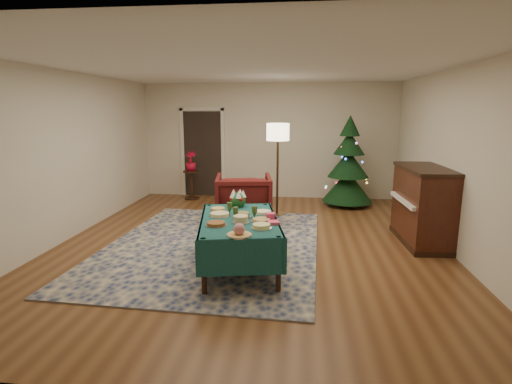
# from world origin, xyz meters

# --- Properties ---
(room_shell) EXTENTS (7.00, 7.00, 7.00)m
(room_shell) POSITION_xyz_m (0.00, 0.00, 1.35)
(room_shell) COLOR #593319
(room_shell) RESTS_ON ground
(doorway) EXTENTS (1.08, 0.04, 2.16)m
(doorway) POSITION_xyz_m (-1.60, 3.48, 1.10)
(doorway) COLOR black
(doorway) RESTS_ON ground
(rug) EXTENTS (3.39, 4.35, 0.02)m
(rug) POSITION_xyz_m (-0.57, -0.19, 0.01)
(rug) COLOR navy
(rug) RESTS_ON ground
(buffet_table) EXTENTS (1.32, 1.90, 0.68)m
(buffet_table) POSITION_xyz_m (-0.03, -1.00, 0.54)
(buffet_table) COLOR black
(buffet_table) RESTS_ON ground
(platter_0) EXTENTS (0.29, 0.29, 0.15)m
(platter_0) POSITION_xyz_m (0.08, -1.72, 0.74)
(platter_0) COLOR silver
(platter_0) RESTS_ON buffet_table
(platter_1) EXTENTS (0.25, 0.25, 0.06)m
(platter_1) POSITION_xyz_m (0.30, -1.41, 0.70)
(platter_1) COLOR silver
(platter_1) RESTS_ON buffet_table
(platter_2) EXTENTS (0.26, 0.26, 0.05)m
(platter_2) POSITION_xyz_m (-0.26, -1.35, 0.70)
(platter_2) COLOR silver
(platter_2) RESTS_ON buffet_table
(platter_3) EXTENTS (0.22, 0.22, 0.09)m
(platter_3) POSITION_xyz_m (0.02, -1.19, 0.72)
(platter_3) COLOR silver
(platter_3) RESTS_ON buffet_table
(platter_4) EXTENTS (0.26, 0.26, 0.04)m
(platter_4) POSITION_xyz_m (0.27, -1.10, 0.70)
(platter_4) COLOR silver
(platter_4) RESTS_ON buffet_table
(platter_5) EXTENTS (0.29, 0.29, 0.05)m
(platter_5) POSITION_xyz_m (-0.31, -0.90, 0.70)
(platter_5) COLOR silver
(platter_5) RESTS_ON buffet_table
(platter_6) EXTENTS (0.24, 0.24, 0.07)m
(platter_6) POSITION_xyz_m (-0.00, -0.93, 0.71)
(platter_6) COLOR silver
(platter_6) RESTS_ON buffet_table
(platter_7) EXTENTS (0.26, 0.26, 0.04)m
(platter_7) POSITION_xyz_m (0.25, -0.70, 0.70)
(platter_7) COLOR silver
(platter_7) RESTS_ON buffet_table
(platter_8) EXTENTS (0.23, 0.23, 0.04)m
(platter_8) POSITION_xyz_m (-0.39, -0.60, 0.70)
(platter_8) COLOR silver
(platter_8) RESTS_ON buffet_table
(goblet_0) EXTENTS (0.07, 0.07, 0.16)m
(goblet_0) POSITION_xyz_m (-0.20, -0.76, 0.76)
(goblet_0) COLOR #2D471E
(goblet_0) RESTS_ON buffet_table
(goblet_1) EXTENTS (0.07, 0.07, 0.16)m
(goblet_1) POSITION_xyz_m (0.17, -0.94, 0.76)
(goblet_1) COLOR #2D471E
(goblet_1) RESTS_ON buffet_table
(goblet_2) EXTENTS (0.07, 0.07, 0.16)m
(goblet_2) POSITION_xyz_m (-0.08, -1.01, 0.76)
(goblet_2) COLOR #2D471E
(goblet_2) RESTS_ON buffet_table
(napkin_stack) EXTENTS (0.16, 0.16, 0.04)m
(napkin_stack) POSITION_xyz_m (0.43, -1.20, 0.70)
(napkin_stack) COLOR #F94565
(napkin_stack) RESTS_ON buffet_table
(gift_box) EXTENTS (0.13, 0.13, 0.09)m
(gift_box) POSITION_xyz_m (0.38, -1.01, 0.72)
(gift_box) COLOR #D63B6B
(gift_box) RESTS_ON buffet_table
(centerpiece) EXTENTS (0.24, 0.25, 0.28)m
(centerpiece) POSITION_xyz_m (-0.15, -0.34, 0.80)
(centerpiece) COLOR #1E4C1E
(centerpiece) RESTS_ON buffet_table
(armchair) EXTENTS (1.11, 1.06, 1.02)m
(armchair) POSITION_xyz_m (-0.27, 1.09, 0.51)
(armchair) COLOR #4C1110
(armchair) RESTS_ON ground
(floor_lamp) EXTENTS (0.44, 0.44, 1.83)m
(floor_lamp) POSITION_xyz_m (0.31, 1.80, 1.55)
(floor_lamp) COLOR #A57F3F
(floor_lamp) RESTS_ON ground
(side_table) EXTENTS (0.38, 0.38, 0.68)m
(side_table) POSITION_xyz_m (-1.78, 3.03, 0.33)
(side_table) COLOR black
(side_table) RESTS_ON ground
(potted_plant) EXTENTS (0.26, 0.46, 0.26)m
(potted_plant) POSITION_xyz_m (-1.78, 3.03, 0.80)
(potted_plant) COLOR #B30C28
(potted_plant) RESTS_ON side_table
(christmas_tree) EXTENTS (1.17, 1.17, 1.97)m
(christmas_tree) POSITION_xyz_m (1.80, 2.79, 0.89)
(christmas_tree) COLOR black
(christmas_tree) RESTS_ON ground
(piano) EXTENTS (0.72, 1.43, 1.21)m
(piano) POSITION_xyz_m (2.69, 0.34, 0.59)
(piano) COLOR black
(piano) RESTS_ON ground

